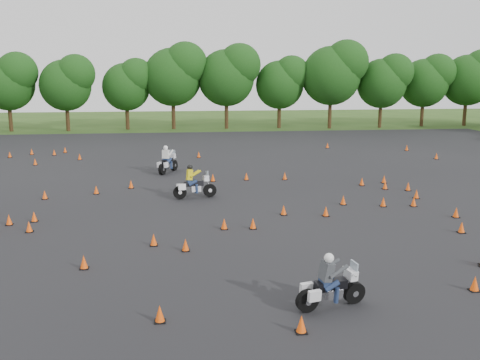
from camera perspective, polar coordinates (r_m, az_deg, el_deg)
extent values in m
plane|color=#2D5119|center=(23.50, 1.15, -4.80)|extent=(140.00, 140.00, 0.00)
plane|color=black|center=(29.26, -0.46, -1.52)|extent=(62.00, 62.00, 0.00)
cone|color=#FF520A|center=(43.68, 20.22, 2.40)|extent=(0.26, 0.26, 0.45)
cone|color=#FF520A|center=(42.48, -16.74, 2.38)|extent=(0.26, 0.26, 0.45)
cone|color=#FF520A|center=(20.19, -5.84, -6.93)|extent=(0.26, 0.26, 0.45)
cone|color=#FF520A|center=(46.58, -18.16, 3.06)|extent=(0.26, 0.26, 0.45)
cone|color=#FF520A|center=(45.46, -23.36, 2.50)|extent=(0.26, 0.26, 0.45)
cone|color=#FF520A|center=(41.08, -21.01, 1.81)|extent=(0.26, 0.26, 0.45)
cone|color=#FF520A|center=(24.11, 22.56, -4.71)|extent=(0.26, 0.26, 0.45)
cone|color=#FF520A|center=(32.65, -2.91, 0.24)|extent=(0.26, 0.26, 0.45)
cone|color=#FF520A|center=(26.51, 22.05, -3.25)|extent=(0.26, 0.26, 0.45)
cone|color=#FF520A|center=(27.42, 10.96, -2.14)|extent=(0.26, 0.26, 0.45)
cone|color=#FF520A|center=(46.45, -21.33, 2.82)|extent=(0.26, 0.26, 0.45)
cone|color=#FF520A|center=(14.87, -8.56, -13.96)|extent=(0.26, 0.26, 0.45)
cone|color=#FF520A|center=(32.25, 12.88, -0.18)|extent=(0.26, 0.26, 0.45)
cone|color=#FF520A|center=(22.78, -1.70, -4.72)|extent=(0.26, 0.26, 0.45)
cone|color=#FF520A|center=(47.59, 9.31, 3.65)|extent=(0.26, 0.26, 0.45)
cone|color=#FF520A|center=(27.49, 15.04, -2.29)|extent=(0.26, 0.26, 0.45)
cone|color=#FF520A|center=(20.95, -9.20, -6.34)|extent=(0.26, 0.26, 0.45)
cone|color=#FF520A|center=(14.26, 6.56, -15.06)|extent=(0.26, 0.26, 0.45)
cone|color=#FF520A|center=(27.96, 18.04, -2.24)|extent=(0.26, 0.26, 0.45)
cone|color=#FF520A|center=(41.86, -4.42, 2.71)|extent=(0.26, 0.26, 0.45)
cone|color=#FF520A|center=(31.33, -11.55, -0.46)|extent=(0.26, 0.26, 0.45)
cone|color=#FF520A|center=(33.27, 4.80, 0.42)|extent=(0.26, 0.26, 0.45)
cone|color=#FF520A|center=(31.53, 17.50, -0.69)|extent=(0.26, 0.26, 0.45)
cone|color=#FF520A|center=(25.61, -21.11, -3.68)|extent=(0.26, 0.26, 0.45)
cone|color=#FF520A|center=(29.73, 18.31, -1.46)|extent=(0.26, 0.26, 0.45)
cone|color=#FF520A|center=(19.10, -16.32, -8.44)|extent=(0.26, 0.26, 0.45)
cone|color=#FF520A|center=(47.64, 17.37, 3.28)|extent=(0.26, 0.26, 0.45)
cone|color=#FF520A|center=(25.10, 9.14, -3.34)|extent=(0.26, 0.26, 0.45)
cone|color=#FF520A|center=(30.32, -15.09, -1.02)|extent=(0.26, 0.26, 0.45)
cone|color=#FF520A|center=(25.47, -23.42, -3.94)|extent=(0.26, 0.26, 0.45)
cone|color=#FF520A|center=(25.09, 4.68, -3.23)|extent=(0.26, 0.26, 0.45)
cone|color=#FF520A|center=(22.85, 1.39, -4.68)|extent=(0.26, 0.26, 0.45)
cone|color=#FF520A|center=(24.05, -21.58, -4.67)|extent=(0.26, 0.26, 0.45)
cone|color=#FF520A|center=(31.54, 15.22, -0.55)|extent=(0.26, 0.26, 0.45)
cone|color=#FF520A|center=(29.90, -20.11, -1.51)|extent=(0.26, 0.26, 0.45)
cone|color=#FF520A|center=(45.43, -19.21, 2.79)|extent=(0.26, 0.26, 0.45)
cone|color=#FF520A|center=(33.03, 0.69, 0.38)|extent=(0.26, 0.26, 0.45)
cone|color=#FF520A|center=(18.08, 23.75, -10.11)|extent=(0.26, 0.26, 0.45)
cone|color=#FF520A|center=(33.29, 15.12, 0.07)|extent=(0.26, 0.26, 0.45)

